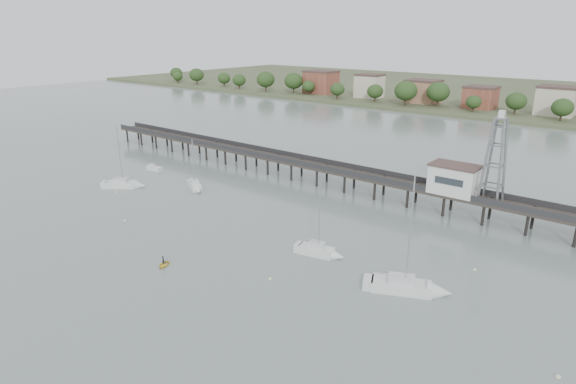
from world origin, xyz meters
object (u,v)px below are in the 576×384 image
Objects in this scene: pier at (336,170)px; sailboat_b at (196,187)px; sailboat_c at (323,252)px; white_tender at (154,168)px; lattice_tower at (495,161)px; sailboat_a at (127,185)px; yellow_dinghy at (164,266)px; sailboat_d at (416,288)px.

sailboat_b reaches higher than pier.
sailboat_c is 2.87× the size of white_tender.
lattice_tower is 33.95m from sailboat_c.
sailboat_a is at bearing 166.46° from sailboat_c.
sailboat_a is at bearing -68.17° from white_tender.
sailboat_b is (12.63, 7.92, 0.01)m from sailboat_a.
sailboat_a is 3.39× the size of white_tender.
white_tender is (-40.97, -16.08, -3.32)m from pier.
yellow_dinghy is (0.88, -45.43, -3.79)m from pier.
white_tender is (-57.69, 12.66, -0.18)m from sailboat_c.
lattice_tower is 31.74m from sailboat_d.
sailboat_a is 6.04× the size of yellow_dinghy.
lattice_tower reaches higher than sailboat_c.
pier is 32.34m from lattice_tower.
pier is at bearing 107.78° from sailboat_c.
sailboat_b is at bearing -159.59° from lattice_tower.
sailboat_d is (53.71, -10.14, -0.03)m from sailboat_b.
pier is 44.13m from white_tender.
pier is 65.00× the size of yellow_dinghy.
sailboat_a is (-34.38, -27.74, -3.16)m from pier.
sailboat_d is (66.34, -2.22, -0.01)m from sailboat_a.
white_tender is (-72.47, -16.08, -10.63)m from lattice_tower.
pier reaches higher than yellow_dinghy.
pier is at bearing 1.88° from sailboat_a.
sailboat_a is 13.40m from white_tender.
sailboat_d is 3.99× the size of white_tender.
lattice_tower is at bearing 33.15° from yellow_dinghy.
yellow_dinghy is at bearing -145.92° from sailboat_c.
white_tender is at bearing 155.20° from sailboat_c.
sailboat_b is 2.73× the size of white_tender.
sailboat_b is at bearing -137.67° from pier.
sailboat_d is at bearing -18.41° from white_tender.
sailboat_a reaches higher than pier.
lattice_tower reaches higher than white_tender.
lattice_tower is at bearing 66.22° from sailboat_d.
lattice_tower is 57.77m from sailboat_b.
yellow_dinghy is (41.85, -29.36, -0.47)m from white_tender.
sailboat_d is 15.28m from sailboat_c.
yellow_dinghy is at bearing -123.98° from lattice_tower.
sailboat_d is at bearing 3.60° from yellow_dinghy.
sailboat_c is at bearing 23.64° from yellow_dinghy.
sailboat_b is 0.68× the size of sailboat_d.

